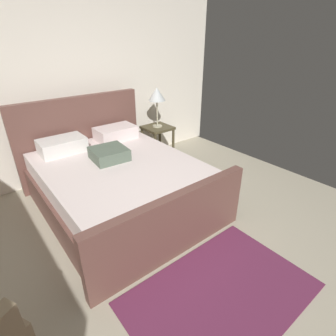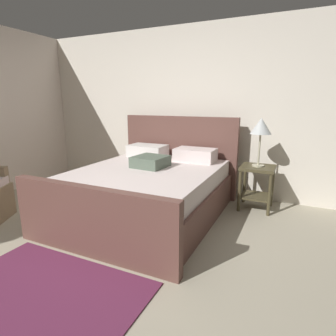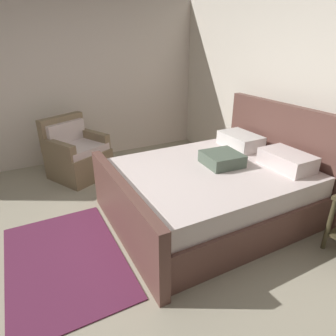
{
  "view_description": "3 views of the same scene",
  "coord_description": "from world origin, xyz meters",
  "views": [
    {
      "loc": [
        -1.34,
        -1.23,
        1.98
      ],
      "look_at": [
        0.31,
        0.82,
        0.66
      ],
      "focal_mm": 28.32,
      "sensor_mm": 36.0,
      "label": 1
    },
    {
      "loc": [
        1.64,
        -1.59,
        1.45
      ],
      "look_at": [
        0.37,
        1.16,
        0.72
      ],
      "focal_mm": 29.73,
      "sensor_mm": 36.0,
      "label": 2
    },
    {
      "loc": [
        2.34,
        -0.47,
        1.94
      ],
      "look_at": [
        -0.08,
        0.83,
        0.71
      ],
      "focal_mm": 30.84,
      "sensor_mm": 36.0,
      "label": 3
    }
  ],
  "objects": [
    {
      "name": "nightstand_right",
      "position": [
        1.21,
        2.21,
        0.4
      ],
      "size": [
        0.44,
        0.44,
        0.6
      ],
      "color": "#4A412A",
      "rests_on": "ground"
    },
    {
      "name": "bed",
      "position": [
        -0.03,
        1.42,
        0.35
      ],
      "size": [
        1.85,
        2.23,
        1.23
      ],
      "color": "brown",
      "rests_on": "ground"
    },
    {
      "name": "ground_plane",
      "position": [
        0.0,
        0.0,
        -0.01
      ],
      "size": [
        5.19,
        5.24,
        0.02
      ],
      "primitive_type": "cube",
      "color": "#AEA58D"
    },
    {
      "name": "table_lamp_right",
      "position": [
        1.21,
        2.21,
        1.12
      ],
      "size": [
        0.27,
        0.27,
        0.64
      ],
      "color": "#B7B293",
      "rests_on": "nightstand_right"
    },
    {
      "name": "wall_back",
      "position": [
        0.0,
        2.68,
        1.29
      ],
      "size": [
        5.31,
        0.12,
        2.57
      ],
      "primitive_type": "cube",
      "color": "white",
      "rests_on": "ground"
    },
    {
      "name": "area_rug",
      "position": [
        -0.03,
        -0.32,
        0.01
      ],
      "size": [
        1.59,
        1.04,
        0.01
      ],
      "primitive_type": "cube",
      "rotation": [
        0.0,
        0.0,
        -0.01
      ],
      "color": "#642746",
      "rests_on": "ground"
    }
  ]
}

